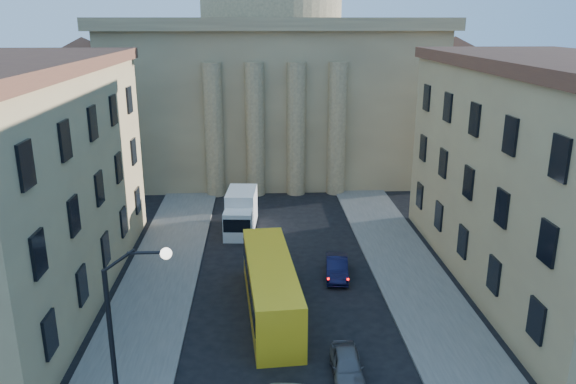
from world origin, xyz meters
name	(u,v)px	position (x,y,z in m)	size (l,w,h in m)	color
sidewalk_left	(144,322)	(-8.50, 18.00, 0.07)	(5.00, 60.00, 0.15)	#595651
sidewalk_right	(434,314)	(8.50, 18.00, 0.07)	(5.00, 60.00, 0.15)	#595651
church	(272,64)	(0.00, 55.47, 11.88)	(68.02, 28.76, 36.60)	#7A674B
building_left	(4,183)	(-17.00, 22.00, 7.42)	(11.60, 26.60, 14.70)	tan
building_right	(556,175)	(17.00, 22.00, 7.42)	(11.60, 26.60, 14.70)	tan
street_lamp	(125,335)	(-6.97, 8.00, 5.29)	(2.62, 0.44, 8.83)	black
car_right_far	(347,365)	(2.41, 12.30, 0.64)	(1.52, 3.77, 1.29)	#535358
car_right_distant	(337,267)	(3.46, 23.51, 0.68)	(1.44, 4.14, 1.36)	black
city_bus	(271,286)	(-1.15, 18.95, 1.72)	(3.44, 11.55, 3.21)	yellow
box_truck	(241,213)	(-3.27, 32.79, 1.52)	(2.74, 6.00, 3.21)	white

